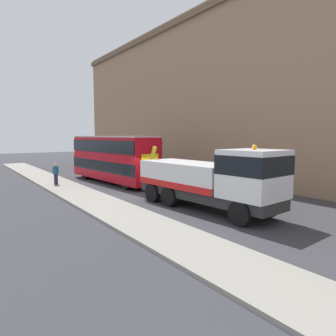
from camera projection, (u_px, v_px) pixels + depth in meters
name	position (u px, v px, depth m)	size (l,w,h in m)	color
ground_plane	(150.00, 194.00, 21.24)	(120.00, 120.00, 0.00)	#38383D
near_kerb	(92.00, 200.00, 18.82)	(60.00, 2.80, 0.15)	gray
building_facade	(237.00, 88.00, 25.34)	(60.00, 1.50, 16.00)	#9E7A5B
recovery_tow_truck	(211.00, 179.00, 16.41)	(10.22, 3.29, 3.67)	#2D2D2D
double_decker_bus	(113.00, 157.00, 26.32)	(11.17, 3.35, 4.06)	#B70C19
pedestrian_onlooker	(56.00, 174.00, 24.42)	(0.44, 0.48, 1.71)	#232333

